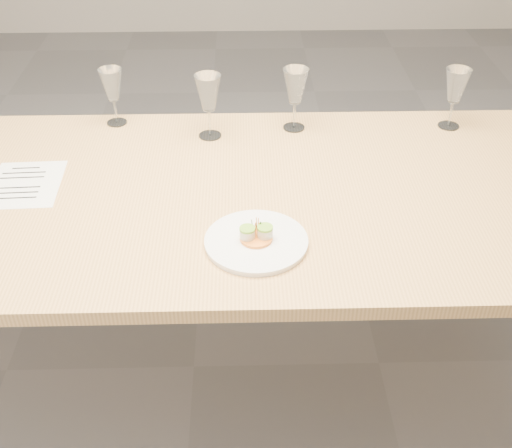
{
  "coord_description": "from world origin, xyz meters",
  "views": [
    {
      "loc": [
        0.18,
        -1.56,
        1.76
      ],
      "look_at": [
        0.22,
        -0.24,
        0.8
      ],
      "focal_mm": 45.0,
      "sensor_mm": 36.0,
      "label": 1
    }
  ],
  "objects_px": {
    "wine_glass_3": "(295,87)",
    "dinner_plate": "(256,241)",
    "wine_glass_4": "(456,87)",
    "recipe_sheet": "(25,184)",
    "wine_glass_2": "(208,94)",
    "dining_table": "(181,210)",
    "wine_glass_1": "(112,86)"
  },
  "relations": [
    {
      "from": "wine_glass_2",
      "to": "wine_glass_3",
      "type": "height_order",
      "value": "wine_glass_2"
    },
    {
      "from": "wine_glass_1",
      "to": "wine_glass_4",
      "type": "distance_m",
      "value": 1.13
    },
    {
      "from": "recipe_sheet",
      "to": "wine_glass_3",
      "type": "xyz_separation_m",
      "value": [
        0.82,
        0.34,
        0.15
      ]
    },
    {
      "from": "wine_glass_3",
      "to": "dining_table",
      "type": "bearing_deg",
      "value": -133.33
    },
    {
      "from": "dinner_plate",
      "to": "wine_glass_3",
      "type": "bearing_deg",
      "value": 77.31
    },
    {
      "from": "dining_table",
      "to": "wine_glass_4",
      "type": "bearing_deg",
      "value": 23.25
    },
    {
      "from": "wine_glass_3",
      "to": "dinner_plate",
      "type": "bearing_deg",
      "value": -102.69
    },
    {
      "from": "dining_table",
      "to": "wine_glass_3",
      "type": "distance_m",
      "value": 0.57
    },
    {
      "from": "wine_glass_4",
      "to": "wine_glass_2",
      "type": "bearing_deg",
      "value": -176.57
    },
    {
      "from": "wine_glass_2",
      "to": "wine_glass_4",
      "type": "height_order",
      "value": "wine_glass_2"
    },
    {
      "from": "wine_glass_1",
      "to": "wine_glass_3",
      "type": "xyz_separation_m",
      "value": [
        0.61,
        -0.05,
        0.01
      ]
    },
    {
      "from": "recipe_sheet",
      "to": "wine_glass_1",
      "type": "xyz_separation_m",
      "value": [
        0.21,
        0.39,
        0.14
      ]
    },
    {
      "from": "wine_glass_1",
      "to": "wine_glass_3",
      "type": "bearing_deg",
      "value": -4.92
    },
    {
      "from": "recipe_sheet",
      "to": "dinner_plate",
      "type": "bearing_deg",
      "value": -27.04
    },
    {
      "from": "wine_glass_4",
      "to": "wine_glass_3",
      "type": "bearing_deg",
      "value": 179.86
    },
    {
      "from": "wine_glass_1",
      "to": "wine_glass_2",
      "type": "height_order",
      "value": "wine_glass_2"
    },
    {
      "from": "dining_table",
      "to": "wine_glass_4",
      "type": "distance_m",
      "value": 0.99
    },
    {
      "from": "dinner_plate",
      "to": "wine_glass_2",
      "type": "bearing_deg",
      "value": 103.16
    },
    {
      "from": "wine_glass_2",
      "to": "wine_glass_3",
      "type": "relative_size",
      "value": 1.01
    },
    {
      "from": "dinner_plate",
      "to": "wine_glass_4",
      "type": "height_order",
      "value": "wine_glass_4"
    },
    {
      "from": "wine_glass_2",
      "to": "wine_glass_1",
      "type": "bearing_deg",
      "value": 162.48
    },
    {
      "from": "dinner_plate",
      "to": "wine_glass_1",
      "type": "distance_m",
      "value": 0.84
    },
    {
      "from": "dining_table",
      "to": "wine_glass_1",
      "type": "relative_size",
      "value": 12.33
    },
    {
      "from": "dining_table",
      "to": "wine_glass_2",
      "type": "relative_size",
      "value": 11.28
    },
    {
      "from": "recipe_sheet",
      "to": "wine_glass_4",
      "type": "bearing_deg",
      "value": 11.32
    },
    {
      "from": "wine_glass_3",
      "to": "recipe_sheet",
      "type": "bearing_deg",
      "value": -157.68
    },
    {
      "from": "dinner_plate",
      "to": "recipe_sheet",
      "type": "distance_m",
      "value": 0.74
    },
    {
      "from": "wine_glass_1",
      "to": "wine_glass_3",
      "type": "distance_m",
      "value": 0.61
    },
    {
      "from": "dinner_plate",
      "to": "wine_glass_2",
      "type": "relative_size",
      "value": 1.26
    },
    {
      "from": "wine_glass_2",
      "to": "wine_glass_4",
      "type": "relative_size",
      "value": 1.04
    },
    {
      "from": "dining_table",
      "to": "dinner_plate",
      "type": "distance_m",
      "value": 0.35
    },
    {
      "from": "dinner_plate",
      "to": "wine_glass_1",
      "type": "relative_size",
      "value": 1.37
    }
  ]
}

